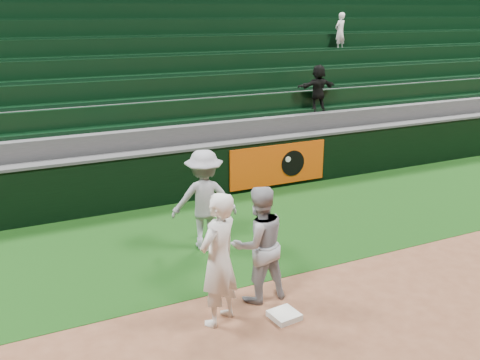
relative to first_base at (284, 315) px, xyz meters
name	(u,v)px	position (x,y,z in m)	size (l,w,h in m)	color
ground	(269,316)	(-0.16, 0.15, -0.04)	(70.00, 70.00, 0.00)	brown
foul_grass	(194,239)	(-0.16, 3.15, -0.04)	(36.00, 4.20, 0.01)	black
first_base	(284,315)	(0.00, 0.00, 0.00)	(0.38, 0.38, 0.09)	silver
first_baseman	(218,260)	(-0.87, 0.33, 0.91)	(0.70, 0.46, 1.91)	silver
baserunner	(259,244)	(-0.08, 0.66, 0.85)	(0.87, 0.68, 1.79)	#9B9DA5
base_coach	(204,200)	(-0.09, 2.74, 0.88)	(1.19, 0.68, 1.84)	#9799A4
field_wall	(158,177)	(-0.13, 5.35, 0.59)	(36.00, 0.45, 1.25)	black
stadium_seating	(114,105)	(-0.16, 9.12, 1.66)	(36.00, 5.95, 4.85)	#3B3C3E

